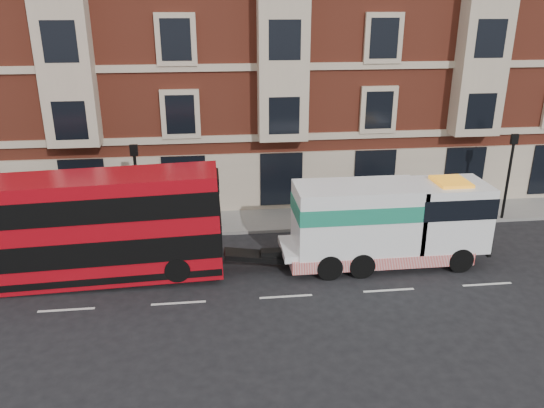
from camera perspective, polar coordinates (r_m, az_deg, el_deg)
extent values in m
plane|color=black|center=(20.27, 1.51, -9.93)|extent=(120.00, 120.00, 0.00)
cube|color=slate|center=(26.92, -0.75, -1.73)|extent=(90.00, 3.00, 0.15)
cube|color=brown|center=(32.45, -1.37, 18.28)|extent=(45.00, 12.00, 18.00)
cylinder|color=black|center=(25.08, -14.22, 0.99)|extent=(0.14, 0.14, 4.00)
cube|color=black|center=(24.48, -14.64, 5.62)|extent=(0.35, 0.15, 0.50)
cylinder|color=black|center=(28.80, 24.02, 2.33)|extent=(0.14, 0.14, 4.00)
cube|color=black|center=(28.28, 24.63, 6.37)|extent=(0.35, 0.15, 0.50)
cube|color=#A80913|center=(21.74, -19.69, -2.48)|extent=(10.56, 2.36, 4.15)
cube|color=black|center=(21.98, -19.50, -3.96)|extent=(10.60, 2.42, 0.99)
cube|color=black|center=(21.37, -20.04, 0.20)|extent=(10.60, 2.42, 0.94)
cylinder|color=black|center=(24.40, -26.94, -5.49)|extent=(0.98, 0.30, 0.98)
cylinder|color=black|center=(20.84, -10.13, -6.94)|extent=(0.98, 0.30, 0.98)
cylinder|color=black|center=(22.75, -9.87, -4.48)|extent=(0.98, 0.30, 0.98)
cube|color=white|center=(22.76, 11.68, -4.25)|extent=(8.49, 2.17, 0.28)
cube|color=white|center=(23.28, 18.31, -1.05)|extent=(3.02, 2.36, 2.73)
cube|color=white|center=(21.94, 9.11, -1.41)|extent=(5.09, 2.36, 2.73)
cube|color=#1D8263|center=(21.77, 9.18, -0.26)|extent=(5.14, 2.40, 0.66)
cube|color=red|center=(22.85, 11.17, -5.03)|extent=(7.54, 2.42, 0.52)
cylinder|color=black|center=(23.15, 19.58, -5.67)|extent=(1.04, 0.33, 1.04)
cylinder|color=black|center=(24.88, 17.50, -3.56)|extent=(1.04, 0.33, 1.04)
cylinder|color=black|center=(21.69, 9.61, -6.50)|extent=(1.04, 0.38, 1.04)
cylinder|color=black|center=(23.53, 8.20, -4.18)|extent=(1.04, 0.38, 1.04)
cylinder|color=black|center=(21.38, 6.18, -6.75)|extent=(1.04, 0.38, 1.04)
cylinder|color=black|center=(23.24, 5.04, -4.36)|extent=(1.04, 0.38, 1.04)
imported|color=black|center=(26.23, -20.79, -1.59)|extent=(0.74, 0.68, 1.69)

